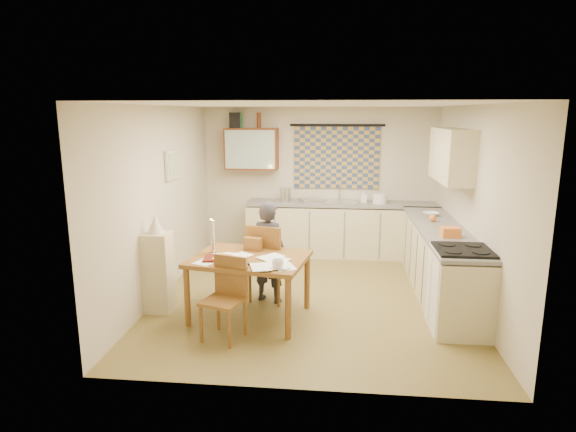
# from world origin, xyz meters

# --- Properties ---
(floor) EXTENTS (4.00, 4.50, 0.02)m
(floor) POSITION_xyz_m (0.00, 0.00, -0.01)
(floor) COLOR brown
(floor) RESTS_ON ground
(ceiling) EXTENTS (4.00, 4.50, 0.02)m
(ceiling) POSITION_xyz_m (0.00, 0.00, 2.51)
(ceiling) COLOR white
(ceiling) RESTS_ON floor
(wall_back) EXTENTS (4.00, 0.02, 2.50)m
(wall_back) POSITION_xyz_m (0.00, 2.26, 1.25)
(wall_back) COLOR beige
(wall_back) RESTS_ON floor
(wall_front) EXTENTS (4.00, 0.02, 2.50)m
(wall_front) POSITION_xyz_m (0.00, -2.26, 1.25)
(wall_front) COLOR beige
(wall_front) RESTS_ON floor
(wall_left) EXTENTS (0.02, 4.50, 2.50)m
(wall_left) POSITION_xyz_m (-2.01, 0.00, 1.25)
(wall_left) COLOR beige
(wall_left) RESTS_ON floor
(wall_right) EXTENTS (0.02, 4.50, 2.50)m
(wall_right) POSITION_xyz_m (2.01, 0.00, 1.25)
(wall_right) COLOR beige
(wall_right) RESTS_ON floor
(window_blind) EXTENTS (1.45, 0.03, 1.05)m
(window_blind) POSITION_xyz_m (0.30, 2.22, 1.65)
(window_blind) COLOR navy
(window_blind) RESTS_ON wall_back
(curtain_rod) EXTENTS (1.60, 0.04, 0.04)m
(curtain_rod) POSITION_xyz_m (0.30, 2.20, 2.20)
(curtain_rod) COLOR black
(curtain_rod) RESTS_ON wall_back
(wall_cabinet) EXTENTS (0.90, 0.34, 0.70)m
(wall_cabinet) POSITION_xyz_m (-1.15, 2.08, 1.80)
(wall_cabinet) COLOR #56250F
(wall_cabinet) RESTS_ON wall_back
(wall_cabinet_glass) EXTENTS (0.84, 0.02, 0.64)m
(wall_cabinet_glass) POSITION_xyz_m (-1.15, 1.91, 1.80)
(wall_cabinet_glass) COLOR #99B2A5
(wall_cabinet_glass) RESTS_ON wall_back
(upper_cabinet_right) EXTENTS (0.34, 1.30, 0.70)m
(upper_cabinet_right) POSITION_xyz_m (1.83, 0.55, 1.85)
(upper_cabinet_right) COLOR #C4B885
(upper_cabinet_right) RESTS_ON wall_right
(framed_print) EXTENTS (0.04, 0.50, 0.40)m
(framed_print) POSITION_xyz_m (-1.97, 0.40, 1.70)
(framed_print) COLOR beige
(framed_print) RESTS_ON wall_left
(print_canvas) EXTENTS (0.01, 0.42, 0.32)m
(print_canvas) POSITION_xyz_m (-1.95, 0.40, 1.70)
(print_canvas) COLOR beige
(print_canvas) RESTS_ON wall_left
(counter_back) EXTENTS (3.30, 0.62, 0.92)m
(counter_back) POSITION_xyz_m (0.45, 1.95, 0.45)
(counter_back) COLOR #C4B885
(counter_back) RESTS_ON floor
(counter_right) EXTENTS (0.62, 2.95, 0.92)m
(counter_right) POSITION_xyz_m (1.70, 0.24, 0.45)
(counter_right) COLOR #C4B885
(counter_right) RESTS_ON floor
(stove) EXTENTS (0.62, 0.62, 0.95)m
(stove) POSITION_xyz_m (1.70, -0.87, 0.48)
(stove) COLOR white
(stove) RESTS_ON floor
(sink) EXTENTS (0.62, 0.54, 0.10)m
(sink) POSITION_xyz_m (0.42, 1.95, 0.88)
(sink) COLOR silver
(sink) RESTS_ON counter_back
(tap) EXTENTS (0.04, 0.04, 0.28)m
(tap) POSITION_xyz_m (0.36, 2.13, 1.06)
(tap) COLOR silver
(tap) RESTS_ON counter_back
(dish_rack) EXTENTS (0.44, 0.41, 0.06)m
(dish_rack) POSITION_xyz_m (-0.13, 1.95, 0.95)
(dish_rack) COLOR silver
(dish_rack) RESTS_ON counter_back
(kettle) EXTENTS (0.22, 0.22, 0.24)m
(kettle) POSITION_xyz_m (-0.56, 1.95, 1.04)
(kettle) COLOR silver
(kettle) RESTS_ON counter_back
(mixing_bowl) EXTENTS (0.28, 0.28, 0.16)m
(mixing_bowl) POSITION_xyz_m (1.03, 1.95, 1.00)
(mixing_bowl) COLOR white
(mixing_bowl) RESTS_ON counter_back
(soap_bottle) EXTENTS (0.12, 0.12, 0.21)m
(soap_bottle) POSITION_xyz_m (0.77, 2.00, 1.02)
(soap_bottle) COLOR white
(soap_bottle) RESTS_ON counter_back
(bowl) EXTENTS (0.32, 0.32, 0.05)m
(bowl) POSITION_xyz_m (1.70, 1.00, 0.95)
(bowl) COLOR white
(bowl) RESTS_ON counter_right
(orange_bag) EXTENTS (0.23, 0.18, 0.12)m
(orange_bag) POSITION_xyz_m (1.70, -0.24, 0.98)
(orange_bag) COLOR orange
(orange_bag) RESTS_ON counter_right
(fruit_orange) EXTENTS (0.10, 0.10, 0.10)m
(fruit_orange) POSITION_xyz_m (1.65, 0.62, 0.97)
(fruit_orange) COLOR orange
(fruit_orange) RESTS_ON counter_right
(speaker) EXTENTS (0.21, 0.24, 0.26)m
(speaker) POSITION_xyz_m (-1.43, 2.08, 2.28)
(speaker) COLOR black
(speaker) RESTS_ON wall_cabinet
(bottle_green) EXTENTS (0.09, 0.09, 0.26)m
(bottle_green) POSITION_xyz_m (-1.33, 2.08, 2.28)
(bottle_green) COLOR #195926
(bottle_green) RESTS_ON wall_cabinet
(bottle_brown) EXTENTS (0.07, 0.07, 0.26)m
(bottle_brown) POSITION_xyz_m (-1.02, 2.08, 2.28)
(bottle_brown) COLOR #56250F
(bottle_brown) RESTS_ON wall_cabinet
(dining_table) EXTENTS (1.46, 1.21, 0.75)m
(dining_table) POSITION_xyz_m (-0.69, -0.75, 0.38)
(dining_table) COLOR brown
(dining_table) RESTS_ON floor
(chair_far) EXTENTS (0.57, 0.57, 1.03)m
(chair_far) POSITION_xyz_m (-0.54, -0.19, 0.32)
(chair_far) COLOR brown
(chair_far) RESTS_ON floor
(chair_near) EXTENTS (0.50, 0.50, 0.89)m
(chair_near) POSITION_xyz_m (-0.87, -1.33, 0.27)
(chair_near) COLOR brown
(chair_near) RESTS_ON floor
(person) EXTENTS (0.68, 0.62, 1.32)m
(person) POSITION_xyz_m (-0.54, -0.23, 0.66)
(person) COLOR black
(person) RESTS_ON floor
(shelf_stand) EXTENTS (0.32, 0.30, 0.99)m
(shelf_stand) POSITION_xyz_m (-1.84, -0.68, 0.50)
(shelf_stand) COLOR #C4B885
(shelf_stand) RESTS_ON floor
(lampshade) EXTENTS (0.20, 0.20, 0.22)m
(lampshade) POSITION_xyz_m (-1.84, -0.68, 1.10)
(lampshade) COLOR beige
(lampshade) RESTS_ON shelf_stand
(letter_rack) EXTENTS (0.24, 0.15, 0.16)m
(letter_rack) POSITION_xyz_m (-0.70, -0.47, 0.83)
(letter_rack) COLOR brown
(letter_rack) RESTS_ON dining_table
(mug) EXTENTS (0.21, 0.21, 0.10)m
(mug) POSITION_xyz_m (-0.31, -1.15, 0.80)
(mug) COLOR white
(mug) RESTS_ON dining_table
(magazine) EXTENTS (0.26, 0.32, 0.03)m
(magazine) POSITION_xyz_m (-1.20, -0.90, 0.76)
(magazine) COLOR maroon
(magazine) RESTS_ON dining_table
(book) EXTENTS (0.41, 0.42, 0.02)m
(book) POSITION_xyz_m (-1.12, -0.79, 0.76)
(book) COLOR orange
(book) RESTS_ON dining_table
(orange_box) EXTENTS (0.12, 0.08, 0.04)m
(orange_box) POSITION_xyz_m (-1.02, -0.97, 0.77)
(orange_box) COLOR orange
(orange_box) RESTS_ON dining_table
(eyeglasses) EXTENTS (0.14, 0.09, 0.02)m
(eyeglasses) POSITION_xyz_m (-0.61, -1.06, 0.76)
(eyeglasses) COLOR black
(eyeglasses) RESTS_ON dining_table
(candle_holder) EXTENTS (0.06, 0.06, 0.18)m
(candle_holder) POSITION_xyz_m (-1.15, -0.62, 0.84)
(candle_holder) COLOR silver
(candle_holder) RESTS_ON dining_table
(candle) EXTENTS (0.02, 0.02, 0.22)m
(candle) POSITION_xyz_m (-1.15, -0.62, 1.04)
(candle) COLOR white
(candle) RESTS_ON dining_table
(candle_flame) EXTENTS (0.02, 0.02, 0.02)m
(candle_flame) POSITION_xyz_m (-1.17, -0.63, 1.16)
(candle_flame) COLOR #FFCC66
(candle_flame) RESTS_ON dining_table
(papers) EXTENTS (1.20, 0.78, 0.02)m
(papers) POSITION_xyz_m (-0.60, -0.95, 0.76)
(papers) COLOR white
(papers) RESTS_ON dining_table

